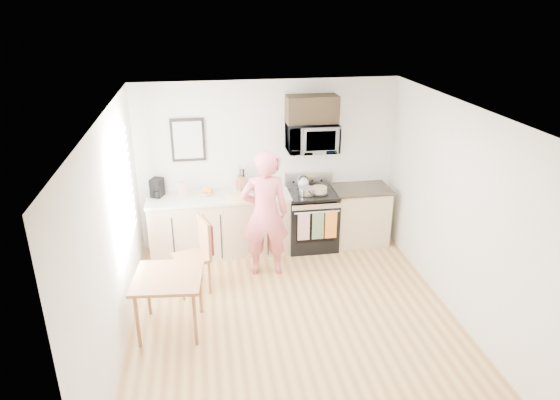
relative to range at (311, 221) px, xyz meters
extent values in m
plane|color=#9F6D3D|center=(-0.63, -1.98, -0.44)|extent=(4.60, 4.60, 0.00)
cube|color=silver|center=(-0.63, 0.32, 0.86)|extent=(4.00, 0.04, 2.60)
cube|color=silver|center=(-0.63, -4.28, 0.86)|extent=(4.00, 0.04, 2.60)
cube|color=silver|center=(-2.63, -1.98, 0.86)|extent=(0.04, 4.60, 2.60)
cube|color=silver|center=(1.37, -1.98, 0.86)|extent=(0.04, 4.60, 2.60)
cube|color=silver|center=(-0.63, -1.98, 2.16)|extent=(4.00, 4.60, 0.04)
cube|color=silver|center=(-2.61, -1.18, 1.11)|extent=(0.02, 1.40, 1.50)
cube|color=white|center=(-2.60, -1.18, 1.11)|extent=(0.01, 1.30, 1.40)
cube|color=tan|center=(-1.43, 0.02, 0.01)|extent=(2.10, 0.60, 0.90)
cube|color=beige|center=(-1.43, 0.02, 0.48)|extent=(2.14, 0.64, 0.04)
cube|color=tan|center=(0.80, 0.02, 0.01)|extent=(0.84, 0.60, 0.90)
cube|color=black|center=(0.80, 0.02, 0.48)|extent=(0.88, 0.64, 0.04)
cube|color=black|center=(0.00, 0.00, -0.05)|extent=(0.76, 0.65, 0.77)
cube|color=black|center=(0.00, -0.32, 0.01)|extent=(0.61, 0.02, 0.45)
cube|color=#BABAC0|center=(0.00, -0.31, 0.34)|extent=(0.74, 0.02, 0.14)
cylinder|color=#BABAC0|center=(0.00, -0.36, 0.30)|extent=(0.68, 0.02, 0.02)
cube|color=black|center=(0.00, 0.00, 0.46)|extent=(0.76, 0.65, 0.04)
cube|color=#BABAC0|center=(0.00, 0.27, 0.60)|extent=(0.76, 0.08, 0.24)
cube|color=white|center=(-0.20, -0.37, 0.08)|extent=(0.18, 0.02, 0.44)
cube|color=#5F7850|center=(0.02, -0.37, 0.08)|extent=(0.18, 0.02, 0.44)
cube|color=orange|center=(0.22, -0.37, 0.08)|extent=(0.18, 0.02, 0.44)
imported|color=#BABAC0|center=(0.00, 0.10, 1.32)|extent=(0.76, 0.51, 0.42)
cube|color=black|center=(0.00, 0.15, 1.74)|extent=(0.76, 0.35, 0.40)
cube|color=black|center=(-1.83, 0.30, 1.31)|extent=(0.50, 0.03, 0.65)
cube|color=beige|center=(-1.83, 0.28, 1.31)|extent=(0.42, 0.01, 0.56)
cube|color=#AD0E19|center=(-0.58, 0.31, 0.86)|extent=(0.20, 0.02, 0.20)
imported|color=#B63247|center=(-0.82, -0.69, 0.48)|extent=(0.69, 0.48, 1.83)
cube|color=brown|center=(-2.11, -1.85, 0.27)|extent=(0.78, 0.78, 0.04)
cylinder|color=brown|center=(-2.46, -2.14, -0.09)|extent=(0.04, 0.04, 0.69)
cylinder|color=brown|center=(-1.83, -2.20, -0.09)|extent=(0.04, 0.04, 0.69)
cylinder|color=brown|center=(-2.40, -1.50, -0.09)|extent=(0.04, 0.04, 0.69)
cylinder|color=brown|center=(-1.76, -1.56, -0.09)|extent=(0.04, 0.04, 0.69)
cube|color=brown|center=(-1.87, -1.02, 0.06)|extent=(0.54, 0.54, 0.04)
cube|color=brown|center=(-1.67, -0.96, 0.33)|extent=(0.17, 0.42, 0.52)
cube|color=#5B0F1B|center=(-1.65, -0.95, 0.34)|extent=(0.18, 0.39, 0.43)
cylinder|color=brown|center=(-1.99, -1.25, -0.20)|extent=(0.03, 0.03, 0.47)
cylinder|color=brown|center=(-1.64, -1.14, -0.20)|extent=(0.03, 0.03, 0.47)
cylinder|color=brown|center=(-2.10, -0.90, -0.20)|extent=(0.03, 0.03, 0.47)
cylinder|color=brown|center=(-1.75, -0.79, -0.20)|extent=(0.03, 0.03, 0.47)
cube|color=brown|center=(-1.07, 0.15, 0.63)|extent=(0.13, 0.17, 0.25)
cylinder|color=#AD0E19|center=(-1.08, 0.24, 0.58)|extent=(0.13, 0.13, 0.16)
imported|color=silver|center=(-1.60, 0.11, 0.53)|extent=(0.29, 0.29, 0.06)
cube|color=tan|center=(-1.96, 0.03, 0.63)|extent=(0.12, 0.12, 0.25)
cube|color=black|center=(-2.33, 0.17, 0.64)|extent=(0.22, 0.24, 0.28)
cylinder|color=black|center=(-2.33, 0.08, 0.57)|extent=(0.10, 0.10, 0.10)
cube|color=tan|center=(-1.16, -0.20, 0.56)|extent=(0.34, 0.21, 0.11)
cylinder|color=black|center=(0.10, -0.06, 0.50)|extent=(0.29, 0.29, 0.02)
cylinder|color=tan|center=(0.10, -0.06, 0.55)|extent=(0.24, 0.24, 0.08)
sphere|color=silver|center=(-0.10, 0.18, 0.57)|extent=(0.17, 0.17, 0.17)
cone|color=silver|center=(-0.10, 0.18, 0.66)|extent=(0.05, 0.05, 0.05)
torus|color=black|center=(-0.10, 0.18, 0.63)|extent=(0.15, 0.02, 0.15)
cylinder|color=#BABAC0|center=(-0.11, -0.10, 0.55)|extent=(0.23, 0.23, 0.11)
cylinder|color=black|center=(-0.09, -0.27, 0.59)|extent=(0.05, 0.20, 0.02)
camera|label=1|loc=(-1.63, -6.98, 3.28)|focal=32.00mm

